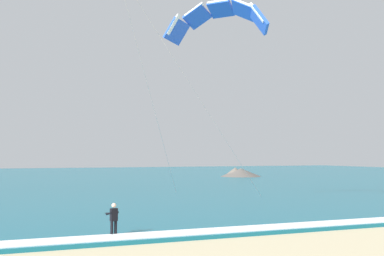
# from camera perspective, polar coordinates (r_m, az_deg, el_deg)

# --- Properties ---
(sea) EXTENTS (200.00, 120.00, 0.20)m
(sea) POSITION_cam_1_polar(r_m,az_deg,el_deg) (80.82, -17.10, -5.89)
(sea) COLOR #146075
(sea) RESTS_ON ground
(surf_foam) EXTENTS (200.00, 1.66, 0.04)m
(surf_foam) POSITION_cam_1_polar(r_m,az_deg,el_deg) (22.68, -5.42, -12.83)
(surf_foam) COLOR white
(surf_foam) RESTS_ON sea
(surfboard) EXTENTS (0.77, 1.47, 0.09)m
(surfboard) POSITION_cam_1_polar(r_m,az_deg,el_deg) (23.15, -9.51, -13.09)
(surfboard) COLOR #239EC6
(surfboard) RESTS_ON ground
(kitesurfer) EXTENTS (0.61, 0.60, 1.69)m
(kitesurfer) POSITION_cam_1_polar(r_m,az_deg,el_deg) (23.03, -9.51, -10.84)
(kitesurfer) COLOR black
(kitesurfer) RESTS_ON ground
(kite_primary) EXTENTS (11.87, 10.87, 14.09)m
(kite_primary) POSITION_cam_1_polar(r_m,az_deg,el_deg) (35.21, 3.20, 13.31)
(kite_primary) COLOR blue
(headland_right) EXTENTS (8.03, 8.03, 1.76)m
(headland_right) POSITION_cam_1_polar(r_m,az_deg,el_deg) (82.80, 5.77, -5.45)
(headland_right) COLOR #665B51
(headland_right) RESTS_ON ground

